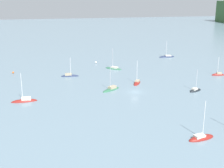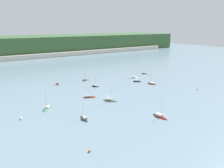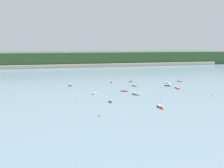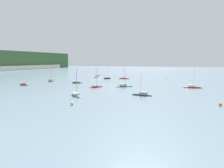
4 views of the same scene
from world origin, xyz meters
name	(u,v)px [view 3 (image 3 of 4)]	position (x,y,z in m)	size (l,w,h in m)	color
ground_plane	(138,92)	(0.00, 0.00, 0.00)	(600.00, 600.00, 0.00)	slate
hillside_ridge	(103,58)	(0.00, 195.61, 11.00)	(449.39, 77.62, 22.01)	#385B33
shore_town_strip	(107,65)	(0.00, 153.30, 2.43)	(381.98, 6.00, 4.86)	beige
sailboat_0	(124,91)	(-9.36, 3.49, 0.10)	(6.72, 4.82, 8.69)	maroon
sailboat_1	(111,101)	(-23.61, -18.45, 0.13)	(2.52, 6.84, 7.73)	#232D4C
sailboat_2	(95,94)	(-31.78, 0.19, 0.11)	(6.69, 7.04, 8.92)	#2D6647
sailboat_3	(179,82)	(50.72, 28.72, 0.07)	(4.89, 3.77, 6.81)	#2D6647
sailboat_4	(136,95)	(-3.76, -6.83, 0.14)	(6.10, 7.26, 8.66)	#2D6647
sailboat_5	(131,82)	(5.35, 35.49, 0.13)	(6.14, 3.24, 9.12)	#2D6647
sailboat_6	(160,107)	(1.85, -33.54, 0.14)	(2.44, 7.42, 9.06)	maroon
sailboat_7	(112,82)	(-13.25, 36.62, 0.12)	(2.12, 5.05, 7.80)	maroon
sailboat_8	(167,86)	(30.99, 14.03, 0.10)	(5.36, 4.36, 8.49)	black
sailboat_9	(177,88)	(34.57, 4.58, 0.09)	(3.48, 6.73, 9.37)	maroon
sailboat_10	(167,83)	(35.92, 23.78, 0.10)	(5.89, 7.92, 9.02)	white
sailboat_11	(134,86)	(3.09, 19.06, 0.10)	(3.92, 5.38, 7.61)	black
sailboat_12	(70,85)	(-50.28, 30.88, 0.07)	(3.04, 7.89, 8.49)	#232D4C
mooring_buoy_0	(78,96)	(-43.72, -5.19, 0.43)	(0.87, 0.87, 0.87)	white
mooring_buoy_1	(182,83)	(49.88, 22.85, 0.28)	(0.57, 0.57, 0.57)	orange
mooring_buoy_2	(99,115)	(-32.78, -39.50, 0.37)	(0.74, 0.74, 0.74)	orange
mooring_buoy_3	(212,96)	(46.59, -18.96, 0.30)	(0.59, 0.59, 0.59)	red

